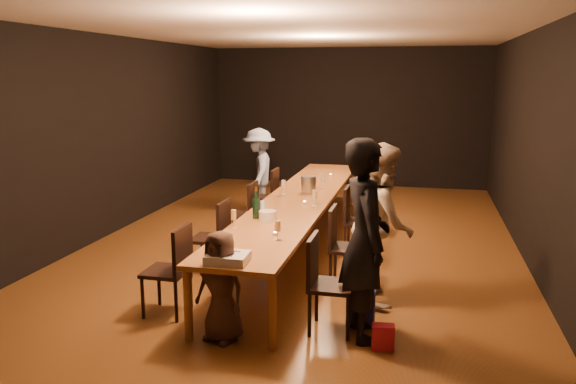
% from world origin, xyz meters
% --- Properties ---
extents(ground, '(10.00, 10.00, 0.00)m').
position_xyz_m(ground, '(0.00, 0.00, 0.00)').
color(ground, '#4A2912').
rests_on(ground, ground).
extents(room_shell, '(6.04, 10.04, 3.02)m').
position_xyz_m(room_shell, '(0.00, 0.00, 2.08)').
color(room_shell, black).
rests_on(room_shell, ground).
extents(table, '(0.90, 6.00, 0.75)m').
position_xyz_m(table, '(0.00, 0.00, 0.70)').
color(table, '#985B2C').
rests_on(table, ground).
extents(chair_right_0, '(0.42, 0.42, 0.93)m').
position_xyz_m(chair_right_0, '(0.85, -2.40, 0.47)').
color(chair_right_0, black).
rests_on(chair_right_0, ground).
extents(chair_right_1, '(0.42, 0.42, 0.93)m').
position_xyz_m(chair_right_1, '(0.85, -1.20, 0.47)').
color(chair_right_1, black).
rests_on(chair_right_1, ground).
extents(chair_right_2, '(0.42, 0.42, 0.93)m').
position_xyz_m(chair_right_2, '(0.85, 0.00, 0.47)').
color(chair_right_2, black).
rests_on(chair_right_2, ground).
extents(chair_right_3, '(0.42, 0.42, 0.93)m').
position_xyz_m(chair_right_3, '(0.85, 1.20, 0.47)').
color(chair_right_3, black).
rests_on(chair_right_3, ground).
extents(chair_left_0, '(0.42, 0.42, 0.93)m').
position_xyz_m(chair_left_0, '(-0.85, -2.40, 0.47)').
color(chair_left_0, black).
rests_on(chair_left_0, ground).
extents(chair_left_1, '(0.42, 0.42, 0.93)m').
position_xyz_m(chair_left_1, '(-0.85, -1.20, 0.47)').
color(chair_left_1, black).
rests_on(chair_left_1, ground).
extents(chair_left_2, '(0.42, 0.42, 0.93)m').
position_xyz_m(chair_left_2, '(-0.85, 0.00, 0.47)').
color(chair_left_2, black).
rests_on(chair_left_2, ground).
extents(chair_left_3, '(0.42, 0.42, 0.93)m').
position_xyz_m(chair_left_3, '(-0.85, 1.20, 0.47)').
color(chair_left_3, black).
rests_on(chair_left_3, ground).
extents(woman_birthday, '(0.64, 0.79, 1.87)m').
position_xyz_m(woman_birthday, '(1.15, -2.43, 0.93)').
color(woman_birthday, black).
rests_on(woman_birthday, ground).
extents(woman_tan, '(0.78, 0.93, 1.72)m').
position_xyz_m(woman_tan, '(1.23, -1.49, 0.86)').
color(woman_tan, beige).
rests_on(woman_tan, ground).
extents(man_blue, '(0.75, 1.07, 1.51)m').
position_xyz_m(man_blue, '(-1.15, 1.96, 0.75)').
color(man_blue, '#859FCE').
rests_on(man_blue, ground).
extents(child, '(0.59, 0.48, 1.04)m').
position_xyz_m(child, '(-0.11, -2.82, 0.52)').
color(child, '#442E26').
rests_on(child, ground).
extents(gift_bag_red, '(0.21, 0.13, 0.23)m').
position_xyz_m(gift_bag_red, '(1.36, -2.67, 0.12)').
color(gift_bag_red, '#E32247').
rests_on(gift_bag_red, ground).
extents(gift_bag_blue, '(0.27, 0.18, 0.33)m').
position_xyz_m(gift_bag_blue, '(1.10, -2.19, 0.17)').
color(gift_bag_blue, '#263DA7').
rests_on(gift_bag_blue, ground).
extents(birthday_cake, '(0.38, 0.31, 0.09)m').
position_xyz_m(birthday_cake, '(-0.04, -2.81, 0.79)').
color(birthday_cake, white).
rests_on(birthday_cake, table).
extents(plate_stack, '(0.22, 0.22, 0.11)m').
position_xyz_m(plate_stack, '(-0.09, -1.29, 0.81)').
color(plate_stack, white).
rests_on(plate_stack, table).
extents(champagne_bottle, '(0.11, 0.11, 0.37)m').
position_xyz_m(champagne_bottle, '(-0.25, -1.22, 0.94)').
color(champagne_bottle, black).
rests_on(champagne_bottle, table).
extents(ice_bucket, '(0.28, 0.28, 0.24)m').
position_xyz_m(ice_bucket, '(0.06, 0.38, 0.87)').
color(ice_bucket, '#B3B4B8').
rests_on(ice_bucket, table).
extents(wineglass_0, '(0.06, 0.06, 0.21)m').
position_xyz_m(wineglass_0, '(-0.36, -1.70, 0.85)').
color(wineglass_0, beige).
rests_on(wineglass_0, table).
extents(wineglass_1, '(0.06, 0.06, 0.21)m').
position_xyz_m(wineglass_1, '(0.23, -2.03, 0.85)').
color(wineglass_1, beige).
rests_on(wineglass_1, table).
extents(wineglass_2, '(0.06, 0.06, 0.21)m').
position_xyz_m(wineglass_2, '(-0.18, -1.20, 0.85)').
color(wineglass_2, silver).
rests_on(wineglass_2, table).
extents(wineglass_3, '(0.06, 0.06, 0.21)m').
position_xyz_m(wineglass_3, '(0.30, -0.43, 0.85)').
color(wineglass_3, beige).
rests_on(wineglass_3, table).
extents(wineglass_4, '(0.06, 0.06, 0.21)m').
position_xyz_m(wineglass_4, '(-0.26, 0.16, 0.85)').
color(wineglass_4, silver).
rests_on(wineglass_4, table).
extents(wineglass_5, '(0.06, 0.06, 0.21)m').
position_xyz_m(wineglass_5, '(0.19, 0.77, 0.85)').
color(wineglass_5, silver).
rests_on(wineglass_5, table).
extents(tealight_near, '(0.05, 0.05, 0.03)m').
position_xyz_m(tealight_near, '(0.15, -1.86, 0.77)').
color(tealight_near, '#B2B7B2').
rests_on(tealight_near, table).
extents(tealight_mid, '(0.05, 0.05, 0.03)m').
position_xyz_m(tealight_mid, '(0.15, -0.34, 0.77)').
color(tealight_mid, '#B2B7B2').
rests_on(tealight_mid, table).
extents(tealight_far, '(0.05, 0.05, 0.03)m').
position_xyz_m(tealight_far, '(0.15, 1.78, 0.77)').
color(tealight_far, '#B2B7B2').
rests_on(tealight_far, table).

